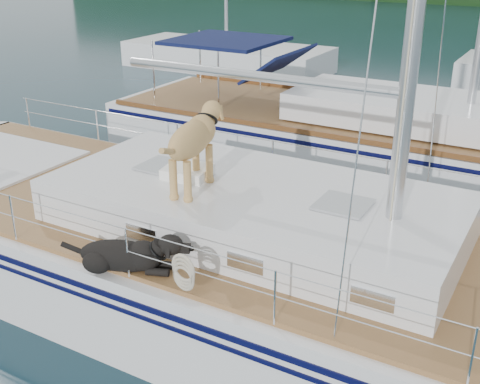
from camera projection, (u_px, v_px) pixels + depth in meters
The scene contains 4 objects.
ground at pixel (203, 292), 8.63m from camera, with size 120.00×120.00×0.00m, color black.
main_sailboat at pixel (207, 253), 8.32m from camera, with size 12.00×3.99×14.01m.
neighbor_sailboat at pixel (355, 139), 13.24m from camera, with size 11.00×3.50×13.30m.
bg_boat_west at pixel (227, 57), 23.32m from camera, with size 8.00×3.00×11.65m.
Camera 1 is at (4.14, -6.15, 4.69)m, focal length 45.00 mm.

